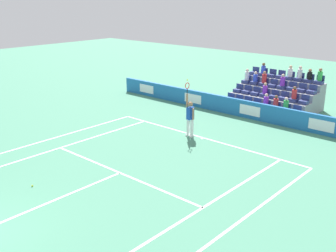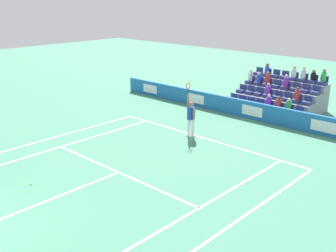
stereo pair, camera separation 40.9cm
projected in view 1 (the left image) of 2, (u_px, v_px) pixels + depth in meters
The scene contains 12 objects.
line_baseline at pixel (204, 138), 19.88m from camera, with size 10.97×0.10×0.01m, color white.
line_service at pixel (120, 173), 15.99m from camera, with size 8.23×0.10×0.01m, color white.
line_centre_service at pixel (49, 202), 13.72m from camera, with size 0.10×6.40×0.01m, color white.
line_singles_sideline_left at pixel (52, 150), 18.28m from camera, with size 0.10×11.89×0.01m, color white.
line_singles_sideline_right at pixel (194, 213), 13.06m from camera, with size 0.10×11.89×0.01m, color white.
line_doubles_sideline_left at pixel (35, 143), 19.14m from camera, with size 0.10×11.89×0.01m, color white.
line_doubles_sideline_right at pixel (230, 228), 12.19m from camera, with size 0.10×11.89×0.01m, color white.
line_centre_mark at pixel (202, 138), 19.81m from camera, with size 0.10×0.20×0.01m, color white.
sponsor_barrier at pixel (251, 110), 22.83m from camera, with size 20.48×0.22×0.99m.
tennis_player at pixel (190, 117), 19.80m from camera, with size 0.53×0.36×2.85m.
stadium_stand at pixel (276, 97), 24.85m from camera, with size 4.96×3.80×2.62m.
loose_tennis_ball at pixel (32, 186), 14.84m from camera, with size 0.07×0.07×0.07m, color #D1E533.
Camera 1 is at (-11.17, 3.22, 6.74)m, focal length 43.19 mm.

